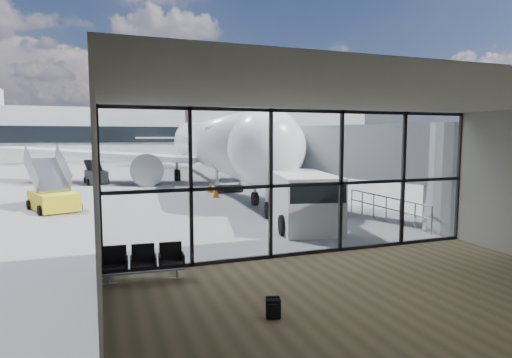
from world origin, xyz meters
TOP-DOWN VIEW (x-y plane):
  - ground at (0.00, 40.00)m, footprint 220.00×220.00m
  - lounge_shell at (0.00, -4.80)m, footprint 12.02×8.01m
  - glass_curtain_wall at (0.00, 0.00)m, footprint 12.10×0.12m
  - jet_bridge at (4.90, 7.07)m, footprint 8.00×16.50m
  - apron_railing at (5.60, 3.50)m, footprint 0.06×5.46m
  - far_terminal at (-0.59, 61.97)m, footprint 80.00×12.20m
  - tree_4 at (-21.00, 72.00)m, footprint 5.61×5.61m
  - tree_5 at (-15.00, 72.00)m, footprint 6.27×6.27m
  - seating_row at (-4.99, -0.69)m, footprint 2.05×0.71m
  - backpack at (-2.75, -4.02)m, footprint 0.33×0.32m
  - airliner at (3.01, 24.53)m, footprint 33.56×38.95m
  - service_van at (1.77, 3.94)m, footprint 3.22×5.34m
  - belt_loader at (-6.34, 23.98)m, footprint 1.94×4.03m
  - mobile_stairs at (-8.25, 11.68)m, footprint 2.82×3.97m
  - traffic_cone_a at (0.85, 15.78)m, footprint 0.46×0.46m
  - traffic_cone_b at (3.60, 10.28)m, footprint 0.41×0.41m
  - traffic_cone_c at (0.58, 13.32)m, footprint 0.43×0.43m

SIDE VIEW (x-z plane):
  - ground at x=0.00m, z-range 0.00..0.00m
  - backpack at x=-2.75m, z-range -0.01..0.43m
  - traffic_cone_b at x=3.60m, z-range -0.01..0.58m
  - traffic_cone_c at x=0.58m, z-range -0.02..0.60m
  - traffic_cone_a at x=0.85m, z-range -0.02..0.64m
  - seating_row at x=-4.99m, z-range 0.05..0.96m
  - belt_loader at x=-6.34m, z-range -0.29..1.49m
  - mobile_stairs at x=-8.25m, z-range -0.66..1.88m
  - apron_railing at x=5.60m, z-range 0.16..1.27m
  - service_van at x=1.77m, z-range 0.03..2.20m
  - glass_curtain_wall at x=0.00m, z-range 0.00..4.50m
  - lounge_shell at x=0.00m, z-range 0.40..4.91m
  - jet_bridge at x=4.90m, z-range 0.59..4.92m
  - airliner at x=3.01m, z-range -1.96..8.07m
  - far_terminal at x=-0.59m, z-range -1.29..9.71m
  - tree_4 at x=-21.00m, z-range 1.22..9.29m
  - tree_5 at x=-15.00m, z-range 1.36..10.39m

